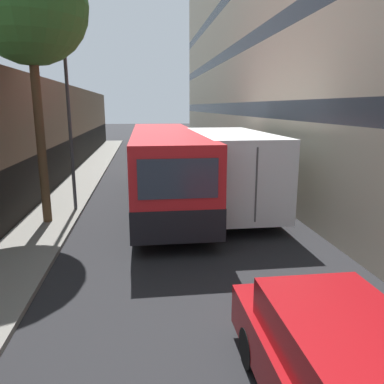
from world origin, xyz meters
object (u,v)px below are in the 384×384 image
at_px(box_truck, 224,165).
at_px(car_hatchback, 347,378).
at_px(bus, 165,165).
at_px(street_lamp, 66,74).
at_px(street_tree_left, 29,6).

bearing_deg(box_truck, car_hatchback, -94.41).
xyz_separation_m(car_hatchback, bus, (-1.47, 11.23, 0.83)).
bearing_deg(street_lamp, box_truck, 3.68).
relative_size(street_lamp, street_tree_left, 0.83).
bearing_deg(street_lamp, bus, 15.34).
height_order(car_hatchback, street_lamp, street_lamp).
bearing_deg(street_lamp, street_tree_left, -114.38).
xyz_separation_m(car_hatchback, street_lamp, (-4.84, 10.31, 4.19)).
bearing_deg(street_tree_left, box_truck, 15.97).
distance_m(car_hatchback, box_truck, 10.74).
bearing_deg(street_tree_left, street_lamp, 65.62).
xyz_separation_m(box_truck, street_lamp, (-5.67, -0.36, 3.32)).
xyz_separation_m(box_truck, street_tree_left, (-6.32, -1.81, 5.10)).
relative_size(box_truck, street_lamp, 1.28).
relative_size(bus, box_truck, 1.32).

